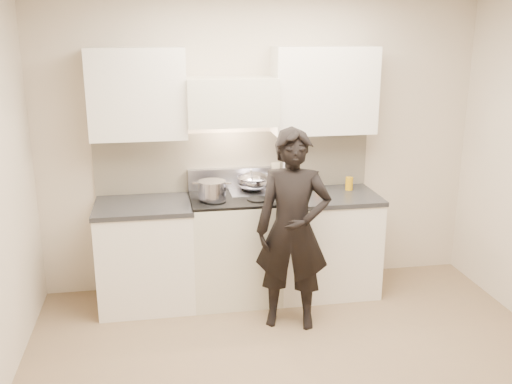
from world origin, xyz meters
TOP-DOWN VIEW (x-y plane):
  - ground_plane at (0.00, 0.00)m, footprint 4.00×4.00m
  - room_shell at (-0.06, 0.37)m, footprint 4.04×3.54m
  - stove at (-0.30, 1.42)m, footprint 0.76×0.65m
  - counter_right at (0.53, 1.43)m, footprint 0.92×0.67m
  - counter_left at (-1.08, 1.43)m, footprint 0.82×0.67m
  - wok at (-0.10, 1.53)m, footprint 0.32×0.39m
  - stock_pot at (-0.50, 1.33)m, footprint 0.33×0.28m
  - utensil_crock at (0.20, 1.59)m, footprint 0.12×0.12m
  - spice_jar at (0.50, 1.59)m, footprint 0.05×0.05m
  - oil_glass at (0.78, 1.53)m, footprint 0.07×0.07m
  - person at (0.09, 0.85)m, footprint 0.68×0.54m

SIDE VIEW (x-z plane):
  - ground_plane at x=0.00m, z-range 0.00..0.00m
  - counter_right at x=0.53m, z-range 0.00..0.92m
  - counter_left at x=-1.08m, z-range 0.00..0.92m
  - stove at x=-0.30m, z-range 0.00..0.95m
  - person at x=0.09m, z-range 0.00..1.62m
  - spice_jar at x=0.50m, z-range 0.92..1.03m
  - oil_glass at x=0.78m, z-range 0.92..1.04m
  - utensil_crock at x=0.20m, z-range 0.86..1.17m
  - stock_pot at x=-0.50m, z-range 0.96..1.11m
  - wok at x=-0.10m, z-range 0.92..1.17m
  - room_shell at x=-0.06m, z-range 0.25..2.95m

